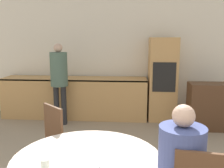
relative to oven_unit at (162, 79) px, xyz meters
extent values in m
cube|color=silver|center=(-0.89, 0.34, 0.42)|extent=(6.85, 0.05, 2.60)
cube|color=tan|center=(-1.90, -0.01, -0.43)|extent=(3.14, 0.60, 0.88)
cube|color=black|center=(-1.90, -0.01, -0.01)|extent=(3.14, 0.60, 0.03)
cube|color=tan|center=(0.00, 0.00, 0.00)|extent=(0.58, 0.58, 1.75)
cube|color=black|center=(0.00, -0.29, 0.09)|extent=(0.46, 0.01, 0.60)
cube|color=#51331E|center=(0.95, -0.54, -0.43)|extent=(1.01, 0.45, 0.89)
cylinder|color=beige|center=(-1.02, -3.37, -0.15)|extent=(1.27, 1.27, 0.03)
cylinder|color=#51331E|center=(-1.68, -2.54, -0.66)|extent=(0.04, 0.04, 0.44)
cube|color=#51331E|center=(-1.67, -2.76, -0.43)|extent=(0.57, 0.57, 0.02)
cube|color=#51331E|center=(-1.55, -2.63, -0.16)|extent=(0.30, 0.28, 0.52)
cylinder|color=#3D477A|center=(-0.27, -3.49, -0.06)|extent=(0.36, 0.36, 0.52)
sphere|color=tan|center=(-0.27, -3.49, 0.29)|extent=(0.17, 0.17, 0.17)
cylinder|color=#262628|center=(-2.16, -0.52, -0.48)|extent=(0.11, 0.11, 0.80)
cylinder|color=#262628|center=(-2.01, -0.52, -0.48)|extent=(0.11, 0.11, 0.80)
cylinder|color=#4C6656|center=(-2.09, -0.52, 0.26)|extent=(0.34, 0.34, 0.67)
sphere|color=tan|center=(-2.09, -0.52, 0.67)|extent=(0.17, 0.17, 0.17)
cylinder|color=silver|center=(-1.31, -3.59, -0.09)|extent=(0.07, 0.07, 0.09)
cylinder|color=silver|center=(-0.96, -3.55, -0.11)|extent=(0.16, 0.16, 0.04)
camera|label=1|loc=(-0.66, -5.30, 0.85)|focal=40.00mm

